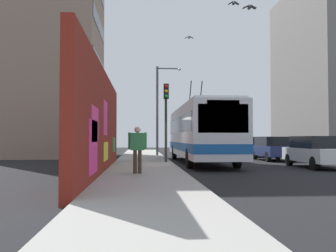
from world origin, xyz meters
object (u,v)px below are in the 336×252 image
at_px(parked_car_dark_gray, 248,146).
at_px(parked_car_white, 316,151).
at_px(city_bus, 200,132).
at_px(street_lamp, 160,104).
at_px(parked_car_navy, 273,148).
at_px(pedestrian_near_wall, 137,146).
at_px(parked_car_black, 230,145).
at_px(traffic_light, 166,109).

bearing_deg(parked_car_dark_gray, parked_car_white, 180.00).
height_order(parked_car_white, parked_car_dark_gray, same).
bearing_deg(city_bus, street_lamp, 16.48).
height_order(parked_car_navy, pedestrian_near_wall, pedestrian_near_wall).
bearing_deg(city_bus, parked_car_black, -20.42).
height_order(city_bus, parked_car_navy, city_bus).
height_order(city_bus, parked_car_dark_gray, city_bus).
bearing_deg(street_lamp, parked_car_navy, -124.13).
bearing_deg(street_lamp, city_bus, -163.52).
distance_m(parked_car_dark_gray, traffic_light, 11.92).
relative_size(parked_car_white, parked_car_navy, 1.06).
distance_m(traffic_light, street_lamp, 8.48).
height_order(parked_car_dark_gray, parked_car_black, same).
relative_size(parked_car_navy, traffic_light, 0.95).
relative_size(parked_car_navy, pedestrian_near_wall, 2.36).
relative_size(parked_car_black, pedestrian_near_wall, 2.67).
distance_m(parked_car_white, parked_car_dark_gray, 11.65).
height_order(parked_car_black, pedestrian_near_wall, pedestrian_near_wall).
distance_m(parked_car_dark_gray, parked_car_black, 6.40).
xyz_separation_m(parked_car_white, parked_car_navy, (6.04, 0.00, -0.00)).
distance_m(parked_car_white, parked_car_black, 18.04).
relative_size(parked_car_dark_gray, street_lamp, 0.62).
xyz_separation_m(parked_car_navy, street_lamp, (4.90, 7.23, 3.31)).
xyz_separation_m(city_bus, parked_car_black, (13.97, -5.20, -1.03)).
height_order(city_bus, street_lamp, street_lamp).
distance_m(pedestrian_near_wall, traffic_light, 6.94).
distance_m(parked_car_dark_gray, street_lamp, 7.99).
distance_m(parked_car_white, traffic_light, 8.09).
xyz_separation_m(parked_car_white, parked_car_black, (18.04, -0.00, 0.00)).
xyz_separation_m(parked_car_dark_gray, street_lamp, (-0.70, 7.23, 3.31)).
xyz_separation_m(pedestrian_near_wall, street_lamp, (14.91, -1.65, 2.95)).
distance_m(parked_car_white, parked_car_navy, 6.04).
relative_size(parked_car_white, pedestrian_near_wall, 2.49).
xyz_separation_m(parked_car_black, street_lamp, (-7.10, 7.23, 3.31)).
xyz_separation_m(parked_car_black, pedestrian_near_wall, (-22.01, 8.88, 0.36)).
xyz_separation_m(parked_car_dark_gray, traffic_light, (-9.11, 7.35, 2.25)).
xyz_separation_m(parked_car_navy, pedestrian_near_wall, (-10.01, 8.88, 0.36)).
bearing_deg(parked_car_white, street_lamp, 33.46).
bearing_deg(pedestrian_near_wall, traffic_light, -13.24).
bearing_deg(street_lamp, parked_car_dark_gray, -84.47).
height_order(parked_car_white, parked_car_black, same).
distance_m(parked_car_navy, traffic_light, 8.45).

